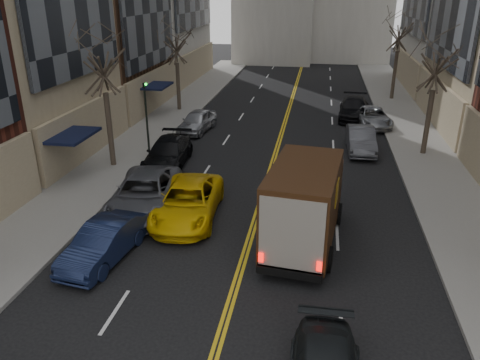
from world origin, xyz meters
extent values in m
cube|color=slate|center=(-9.00, 27.00, 0.07)|extent=(4.00, 66.00, 0.15)
cube|color=slate|center=(9.00, 27.00, 0.07)|extent=(4.00, 66.00, 0.15)
cube|color=black|center=(-10.00, 18.00, 2.40)|extent=(2.00, 3.00, 0.15)
cube|color=black|center=(-10.90, 18.00, 1.35)|extent=(0.20, 3.00, 2.50)
cube|color=black|center=(-10.00, 31.00, 2.40)|extent=(2.00, 3.00, 0.15)
cube|color=black|center=(-10.90, 31.00, 1.35)|extent=(0.20, 3.00, 2.50)
cylinder|color=#382D23|center=(-8.80, 20.00, 2.17)|extent=(0.30, 0.30, 4.05)
cylinder|color=#382D23|center=(-8.80, 33.00, 1.99)|extent=(0.30, 0.30, 3.69)
cylinder|color=#382D23|center=(8.80, 25.00, 2.04)|extent=(0.30, 0.30, 3.78)
cylinder|color=#382D23|center=(8.80, 40.00, 2.22)|extent=(0.30, 0.30, 4.14)
cylinder|color=black|center=(-7.40, 22.00, 2.05)|extent=(0.12, 0.12, 3.80)
imported|color=black|center=(-7.40, 22.00, 4.40)|extent=(0.15, 0.18, 0.90)
sphere|color=#0CE526|center=(-7.25, 21.90, 4.35)|extent=(0.14, 0.14, 0.14)
cube|color=black|center=(2.13, 13.27, 0.54)|extent=(2.86, 6.49, 0.29)
cube|color=black|center=(2.39, 15.56, 1.52)|extent=(2.48, 1.92, 2.06)
cube|color=black|center=(2.07, 12.73, 1.97)|extent=(2.89, 5.05, 2.95)
cube|color=black|center=(1.79, 10.26, 0.54)|extent=(2.27, 0.43, 0.29)
cube|color=red|center=(0.81, 10.35, 0.98)|extent=(0.18, 0.08, 0.34)
cube|color=red|center=(2.76, 10.13, 0.98)|extent=(0.18, 0.08, 0.34)
cube|color=gold|center=(0.88, 12.91, 2.56)|extent=(0.14, 0.88, 0.88)
cube|color=gold|center=(3.26, 12.64, 2.56)|extent=(0.14, 0.88, 0.88)
cylinder|color=black|center=(1.21, 15.45, 0.47)|extent=(0.38, 0.97, 0.94)
cylinder|color=black|center=(3.51, 15.19, 0.47)|extent=(0.38, 0.97, 0.94)
cylinder|color=black|center=(0.79, 11.74, 0.47)|extent=(0.38, 0.97, 0.94)
cylinder|color=black|center=(3.09, 11.48, 0.47)|extent=(0.38, 0.97, 0.94)
cube|color=black|center=(2.99, 6.13, 1.16)|extent=(0.13, 0.04, 0.09)
cube|color=blue|center=(2.99, 6.10, 1.16)|extent=(0.10, 0.01, 0.06)
imported|color=#E1B209|center=(-2.96, 14.67, 0.77)|extent=(2.90, 5.68, 1.54)
imported|color=black|center=(1.88, 13.08, 0.90)|extent=(0.60, 0.75, 1.80)
imported|color=#111936|center=(-5.10, 10.83, 0.71)|extent=(2.07, 4.46, 1.42)
imported|color=#505258|center=(-5.10, 15.09, 0.81)|extent=(3.35, 6.09, 1.61)
imported|color=black|center=(-5.80, 20.72, 0.76)|extent=(2.47, 5.35, 1.51)
imported|color=#A6A8AE|center=(-5.88, 27.57, 0.73)|extent=(2.26, 4.49, 1.47)
imported|color=#46474D|center=(5.10, 25.10, 0.74)|extent=(1.69, 4.55, 1.49)
imported|color=#94969B|center=(6.30, 31.04, 0.67)|extent=(2.82, 5.07, 1.34)
imported|color=black|center=(5.10, 32.93, 0.78)|extent=(2.55, 5.53, 1.56)
camera|label=1|loc=(2.39, -3.14, 9.48)|focal=35.00mm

